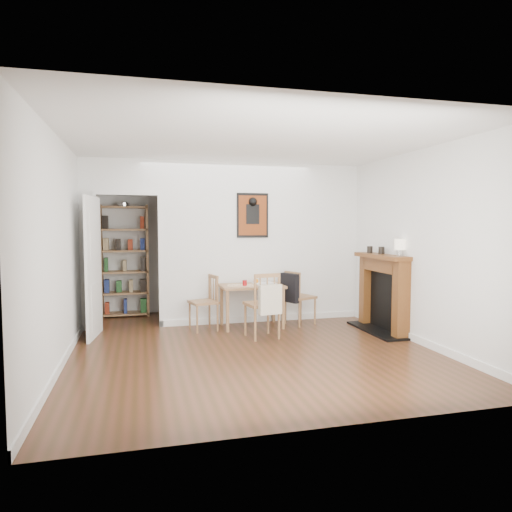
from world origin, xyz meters
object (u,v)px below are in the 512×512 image
object	(u,v)px
ceramic_jar_a	(381,250)
chair_left	(203,303)
dining_table	(252,290)
mantel_lamp	(400,245)
notebook	(264,283)
fireplace	(384,290)
ceramic_jar_b	(370,250)
red_glass	(245,283)
chair_right	(299,297)
bookshelf	(125,261)
orange_fruit	(256,281)
chair_front	(262,305)

from	to	relation	value
ceramic_jar_a	chair_left	bearing A→B (deg)	166.26
dining_table	mantel_lamp	size ratio (longest dim) A/B	4.03
dining_table	notebook	distance (m)	0.25
fireplace	ceramic_jar_b	world-z (taller)	ceramic_jar_b
red_glass	mantel_lamp	world-z (taller)	mantel_lamp
chair_left	dining_table	bearing A→B (deg)	2.82
chair_right	fireplace	xyz separation A→B (m)	(1.08, -0.73, 0.17)
bookshelf	mantel_lamp	bearing A→B (deg)	-33.46
orange_fruit	mantel_lamp	size ratio (longest dim) A/B	0.33
mantel_lamp	ceramic_jar_a	world-z (taller)	mantel_lamp
bookshelf	notebook	size ratio (longest dim) A/B	5.93
dining_table	ceramic_jar_b	world-z (taller)	ceramic_jar_b
red_glass	bookshelf	bearing A→B (deg)	140.91
notebook	chair_left	bearing A→B (deg)	-173.46
dining_table	bookshelf	xyz separation A→B (m)	(-1.95, 1.39, 0.38)
orange_fruit	notebook	size ratio (longest dim) A/B	0.24
chair_right	orange_fruit	bearing A→B (deg)	167.20
orange_fruit	notebook	distance (m)	0.14
chair_left	ceramic_jar_a	world-z (taller)	ceramic_jar_a
chair_left	bookshelf	distance (m)	1.93
chair_left	ceramic_jar_a	xyz separation A→B (m)	(2.61, -0.64, 0.80)
dining_table	ceramic_jar_a	bearing A→B (deg)	-20.09
chair_right	orange_fruit	size ratio (longest dim) A/B	10.99
chair_right	mantel_lamp	xyz separation A→B (m)	(1.10, -1.11, 0.86)
red_glass	ceramic_jar_b	distance (m)	2.01
chair_left	bookshelf	bearing A→B (deg)	129.59
dining_table	chair_left	world-z (taller)	chair_left
chair_front	mantel_lamp	size ratio (longest dim) A/B	3.89
ceramic_jar_a	dining_table	bearing A→B (deg)	159.91
chair_front	red_glass	xyz separation A→B (m)	(-0.11, 0.62, 0.23)
chair_left	orange_fruit	xyz separation A→B (m)	(0.87, 0.17, 0.28)
notebook	chair_front	bearing A→B (deg)	-107.34
ceramic_jar_a	ceramic_jar_b	size ratio (longest dim) A/B	1.02
fireplace	notebook	bearing A→B (deg)	153.16
red_glass	orange_fruit	distance (m)	0.32
chair_left	fireplace	bearing A→B (deg)	-15.19
notebook	ceramic_jar_a	world-z (taller)	ceramic_jar_a
orange_fruit	chair_front	bearing A→B (deg)	-98.22
chair_right	red_glass	xyz separation A→B (m)	(-0.91, -0.06, 0.26)
dining_table	orange_fruit	size ratio (longest dim) A/B	12.31
dining_table	ceramic_jar_a	distance (m)	2.07
chair_left	red_glass	size ratio (longest dim) A/B	9.44
dining_table	red_glass	world-z (taller)	red_glass
chair_right	red_glass	world-z (taller)	chair_right
bookshelf	notebook	distance (m)	2.56
mantel_lamp	chair_front	bearing A→B (deg)	167.14
red_glass	notebook	bearing A→B (deg)	23.78
orange_fruit	red_glass	bearing A→B (deg)	-137.33
red_glass	notebook	world-z (taller)	red_glass
chair_right	ceramic_jar_b	bearing A→B (deg)	-22.73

